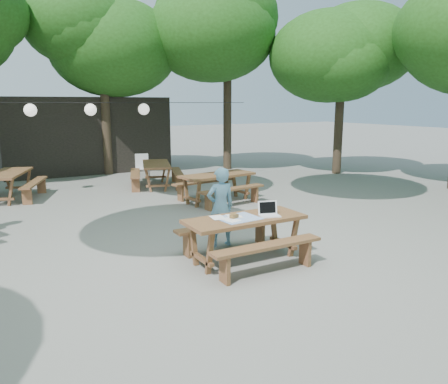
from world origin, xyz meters
name	(u,v)px	position (x,y,z in m)	size (l,w,h in m)	color
ground	(185,247)	(0.00, 0.00, 0.00)	(80.00, 80.00, 0.00)	slate
pavilion	(84,134)	(0.50, 10.50, 1.40)	(6.00, 3.00, 2.80)	black
main_picnic_table	(245,238)	(0.58, -1.16, 0.39)	(2.00, 1.58, 0.75)	#533C1D
picnic_table_ne	(217,187)	(2.31, 2.97, 0.39)	(2.09, 1.82, 0.75)	#533C1D
picnic_table_far_w	(9,185)	(-2.50, 6.00, 0.39)	(2.15, 2.33, 0.75)	#533C1D
picnic_table_far_e	(157,175)	(1.66, 5.76, 0.39)	(2.10, 2.30, 0.75)	#533C1D
woman	(221,207)	(0.61, -0.27, 0.73)	(0.53, 0.35, 1.46)	#73AED2
plastic_chair	(143,173)	(1.63, 7.01, 0.26)	(0.53, 0.53, 0.90)	silver
laptop	(269,212)	(0.98, -1.26, 0.81)	(0.39, 0.34, 0.24)	white
tabletop_clutter	(237,218)	(0.42, -1.15, 0.76)	(0.76, 0.63, 0.08)	#3771BE
paper_lanterns	(91,109)	(-0.19, 6.00, 2.40)	(9.00, 0.34, 0.38)	black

